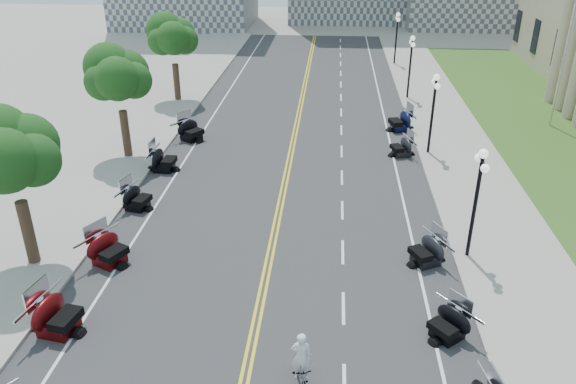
{
  "coord_description": "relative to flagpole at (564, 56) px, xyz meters",
  "views": [
    {
      "loc": [
        2.5,
        -17.36,
        13.38
      ],
      "look_at": [
        0.61,
        5.8,
        2.0
      ],
      "focal_mm": 35.0,
      "sensor_mm": 36.0,
      "label": 1
    }
  ],
  "objects": [
    {
      "name": "lane_dash_14",
      "position": [
        -14.8,
        10.0,
        -4.99
      ],
      "size": [
        0.12,
        2.0,
        0.0
      ],
      "primitive_type": "cube",
      "color": "white",
      "rests_on": "road"
    },
    {
      "name": "lane_dash_16",
      "position": [
        -14.8,
        18.0,
        -4.99
      ],
      "size": [
        0.12,
        2.0,
        0.0
      ],
      "primitive_type": "cube",
      "color": "white",
      "rests_on": "road"
    },
    {
      "name": "lane_dash_6",
      "position": [
        -14.8,
        -22.0,
        -4.99
      ],
      "size": [
        0.12,
        2.0,
        0.0
      ],
      "primitive_type": "cube",
      "color": "white",
      "rests_on": "road"
    },
    {
      "name": "street_lamp_2",
      "position": [
        -9.4,
        -18.0,
        -2.4
      ],
      "size": [
        0.5,
        1.2,
        4.9
      ],
      "primitive_type": null,
      "color": "black",
      "rests_on": "sidewalk_north"
    },
    {
      "name": "edge_line_south",
      "position": [
        -24.4,
        -12.0,
        -4.99
      ],
      "size": [
        0.12,
        90.0,
        0.0
      ],
      "primitive_type": "cube",
      "color": "white",
      "rests_on": "road"
    },
    {
      "name": "lane_dash_15",
      "position": [
        -14.8,
        14.0,
        -4.99
      ],
      "size": [
        0.12,
        2.0,
        0.0
      ],
      "primitive_type": "cube",
      "color": "white",
      "rests_on": "road"
    },
    {
      "name": "tree_3",
      "position": [
        -28.0,
        -8.0,
        -0.25
      ],
      "size": [
        4.8,
        4.8,
        9.2
      ],
      "primitive_type": null,
      "color": "#235619",
      "rests_on": "sidewalk_south"
    },
    {
      "name": "lawn",
      "position": [
        -0.5,
        -4.0,
        -4.95
      ],
      "size": [
        9.0,
        60.0,
        0.1
      ],
      "primitive_type": "cube",
      "color": "#356023",
      "rests_on": "ground"
    },
    {
      "name": "tree_2",
      "position": [
        -28.0,
        -20.0,
        -0.25
      ],
      "size": [
        4.8,
        4.8,
        9.2
      ],
      "primitive_type": null,
      "color": "#235619",
      "rests_on": "sidewalk_south"
    },
    {
      "name": "lane_dash_17",
      "position": [
        -14.8,
        22.0,
        -4.99
      ],
      "size": [
        0.12,
        2.0,
        0.0
      ],
      "primitive_type": "cube",
      "color": "white",
      "rests_on": "road"
    },
    {
      "name": "street_lamp_3",
      "position": [
        -9.4,
        -6.0,
        -2.4
      ],
      "size": [
        0.5,
        1.2,
        4.9
      ],
      "primitive_type": null,
      "color": "black",
      "rests_on": "sidewalk_north"
    },
    {
      "name": "cyclist_rider",
      "position": [
        -16.18,
        -26.1,
        -3.13
      ],
      "size": [
        0.65,
        0.42,
        1.77
      ],
      "primitive_type": "imported",
      "rotation": [
        0.0,
        0.0,
        3.14
      ],
      "color": "silver",
      "rests_on": "bicycle"
    },
    {
      "name": "lane_dash_9",
      "position": [
        -14.8,
        -10.0,
        -4.99
      ],
      "size": [
        0.12,
        2.0,
        0.0
      ],
      "primitive_type": "cube",
      "color": "white",
      "rests_on": "road"
    },
    {
      "name": "centerline_yellow_b",
      "position": [
        -17.88,
        -12.0,
        -4.99
      ],
      "size": [
        0.12,
        90.0,
        0.0
      ],
      "primitive_type": "cube",
      "color": "yellow",
      "rests_on": "road"
    },
    {
      "name": "motorcycle_n_9",
      "position": [
        -11.11,
        -6.37,
        -4.35
      ],
      "size": [
        2.34,
        2.34,
        1.31
      ],
      "primitive_type": null,
      "rotation": [
        0.0,
        0.0,
        -1.27
      ],
      "color": "black",
      "rests_on": "road"
    },
    {
      "name": "ground",
      "position": [
        -18.0,
        -22.0,
        -5.0
      ],
      "size": [
        160.0,
        160.0,
        0.0
      ],
      "primitive_type": "plane",
      "color": "gray"
    },
    {
      "name": "sidewalk_north",
      "position": [
        -7.5,
        -12.0,
        -4.92
      ],
      "size": [
        5.0,
        90.0,
        0.15
      ],
      "primitive_type": "cube",
      "color": "#9E9991",
      "rests_on": "ground"
    },
    {
      "name": "motorcycle_s_9",
      "position": [
        -24.8,
        -4.73,
        -4.25
      ],
      "size": [
        3.01,
        3.01,
        1.51
      ],
      "primitive_type": null,
      "rotation": [
        0.0,
        0.0,
        0.96
      ],
      "color": "black",
      "rests_on": "road"
    },
    {
      "name": "lane_dash_12",
      "position": [
        -14.8,
        2.0,
        -4.99
      ],
      "size": [
        0.12,
        2.0,
        0.0
      ],
      "primitive_type": "cube",
      "color": "white",
      "rests_on": "road"
    },
    {
      "name": "lane_dash_10",
      "position": [
        -14.8,
        -6.0,
        -4.99
      ],
      "size": [
        0.12,
        2.0,
        0.0
      ],
      "primitive_type": "cube",
      "color": "white",
      "rests_on": "road"
    },
    {
      "name": "lane_dash_19",
      "position": [
        -14.8,
        30.0,
        -4.99
      ],
      "size": [
        0.12,
        2.0,
        0.0
      ],
      "primitive_type": "cube",
      "color": "white",
      "rests_on": "road"
    },
    {
      "name": "lane_dash_7",
      "position": [
        -14.8,
        -18.0,
        -4.99
      ],
      "size": [
        0.12,
        2.0,
        0.0
      ],
      "primitive_type": "cube",
      "color": "white",
      "rests_on": "road"
    },
    {
      "name": "street_lamp_4",
      "position": [
        -9.4,
        6.0,
        -2.4
      ],
      "size": [
        0.5,
        1.2,
        4.9
      ],
      "primitive_type": null,
      "color": "black",
      "rests_on": "sidewalk_north"
    },
    {
      "name": "motorcycle_s_8",
      "position": [
        -25.23,
        -9.81,
        -4.26
      ],
      "size": [
        2.18,
        2.18,
        1.49
      ],
      "primitive_type": null,
      "rotation": [
        0.0,
        0.0,
        1.54
      ],
      "color": "black",
      "rests_on": "road"
    },
    {
      "name": "motorcycle_s_6",
      "position": [
        -24.8,
        -19.67,
        -4.25
      ],
      "size": [
        2.88,
        2.88,
        1.49
      ],
      "primitive_type": null,
      "rotation": [
        0.0,
        0.0,
        1.09
      ],
      "color": "#590A0C",
      "rests_on": "road"
    },
    {
      "name": "motorcycle_n_6",
      "position": [
        -11.26,
        -18.59,
        -4.32
      ],
      "size": [
        2.62,
        2.62,
        1.36
      ],
      "primitive_type": null,
      "rotation": [
        0.0,
        0.0,
        -1.1
      ],
      "color": "black",
      "rests_on": "road"
    },
    {
      "name": "sidewalk_south",
      "position": [
        -28.5,
        -12.0,
        -4.92
      ],
      "size": [
        5.0,
        90.0,
        0.15
      ],
      "primitive_type": "cube",
      "color": "#9E9991",
      "rests_on": "ground"
    },
    {
      "name": "motorcycle_n_10",
      "position": [
        -10.73,
        -1.7,
        -4.23
      ],
      "size": [
        2.71,
        2.71,
        1.55
      ],
      "primitive_type": null,
      "rotation": [
        0.0,
        0.0,
        -1.31
      ],
      "color": "black",
      "rests_on": "road"
    },
    {
      "name": "bicycle",
      "position": [
        -16.18,
        -26.1,
        -4.51
      ],
      "size": [
        0.93,
        1.7,
        0.99
      ],
      "primitive_type": "imported",
      "rotation": [
        0.0,
        0.0,
        0.3
      ],
      "color": "#A51414",
      "rests_on": "road"
    },
    {
      "name": "edge_line_north",
      "position": [
        -11.6,
        -12.0,
        -4.99
      ],
      "size": [
        0.12,
        90.0,
        0.0
      ],
      "primitive_type": "cube",
      "color": "white",
      "rests_on": "road"
    },
    {
      "name": "road",
      "position": [
        -18.0,
        -12.0,
        -5.0
      ],
      "size": [
        16.0,
        90.0,
        0.01
      ],
      "primitive_type": "cube",
      "color": "#333335",
      "rests_on": "ground"
    },
    {
      "name": "motorcycle_s_7",
      "position": [
        -25.23,
        -14.66,
        -4.33
      ],
      "size": [
        2.31,
        2.31,
        1.34
      ],
      "primitive_type": null,
      "rotation": [
        0.0,
        0.0,
        1.33
      ],
      "color": "black",
      "rests_on": "road"
    },
    {
      "name": "flagpole",
      "position": [
        0.0,
        0.0,
        0.0
      ],
      "size": [
        1.1,
        0.2,
        10.0
      ],
      "primitive_type": null,
      "color": "silver",
      "rests_on": "ground"
    },
    {
      "name": "centerline_yellow_a",
      "position": [
        -18.12,
        -12.0,
        -4.99
      ],
      "size": [
        0.12,
        90.0,
        0.0
      ],
      "primitive_type": "cube",
      "color": "yellow",
      "rests_on": "road"
    },
    {
      "name": "lane_dash_8",
      "position": [
        -14.8,
        -14.0,
        -4.99
      ],
      "size": [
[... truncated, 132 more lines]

